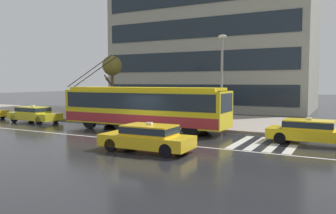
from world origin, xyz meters
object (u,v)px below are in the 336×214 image
object	(u,v)px
bus_shelter	(166,97)
taxi_oncoming_near	(148,137)
taxi_ahead_of_bus	(311,131)
trolleybus	(144,106)
taxi_queued_behind_bus	(34,114)
street_tree_bare	(112,67)
pedestrian_waiting_by_pole	(218,111)
street_lamp	(222,73)
pedestrian_approaching_curb	(205,103)
pedestrian_walking_past	(160,111)
pedestrian_at_shelter	(185,104)

from	to	relation	value
bus_shelter	taxi_oncoming_near	bearing A→B (deg)	-66.62
taxi_ahead_of_bus	trolleybus	bearing A→B (deg)	177.71
taxi_queued_behind_bus	street_tree_bare	xyz separation A→B (m)	(4.48, 4.51, 3.83)
pedestrian_waiting_by_pole	street_lamp	size ratio (longest dim) A/B	0.26
trolleybus	taxi_oncoming_near	bearing A→B (deg)	-56.84
pedestrian_waiting_by_pole	taxi_oncoming_near	bearing A→B (deg)	-89.64
trolleybus	street_lamp	xyz separation A→B (m)	(4.61, 2.71, 2.30)
pedestrian_approaching_curb	pedestrian_waiting_by_pole	bearing A→B (deg)	53.84
taxi_ahead_of_bus	street_tree_bare	size ratio (longest dim) A/B	0.85
taxi_queued_behind_bus	bus_shelter	size ratio (longest dim) A/B	1.21
pedestrian_walking_past	taxi_oncoming_near	bearing A→B (deg)	-64.42
taxi_oncoming_near	taxi_ahead_of_bus	distance (m)	8.73
pedestrian_waiting_by_pole	street_tree_bare	size ratio (longest dim) A/B	0.31
taxi_queued_behind_bus	street_tree_bare	bearing A→B (deg)	45.16
trolleybus	street_tree_bare	distance (m)	7.62
trolleybus	taxi_ahead_of_bus	xyz separation A→B (m)	(10.61, -0.42, -0.90)
street_lamp	pedestrian_walking_past	bearing A→B (deg)	-174.23
trolleybus	pedestrian_waiting_by_pole	distance (m)	5.64
taxi_queued_behind_bus	pedestrian_walking_past	size ratio (longest dim) A/B	2.69
pedestrian_approaching_curb	street_lamp	world-z (taller)	street_lamp
pedestrian_at_shelter	pedestrian_approaching_curb	size ratio (longest dim) A/B	0.95
bus_shelter	pedestrian_at_shelter	bearing A→B (deg)	-33.91
trolleybus	pedestrian_approaching_curb	xyz separation A→B (m)	(3.23, 3.03, 0.16)
taxi_ahead_of_bus	taxi_oncoming_near	bearing A→B (deg)	-139.15
taxi_oncoming_near	pedestrian_walking_past	world-z (taller)	pedestrian_walking_past
street_lamp	pedestrian_waiting_by_pole	bearing A→B (deg)	117.30
street_lamp	taxi_oncoming_near	bearing A→B (deg)	-93.90
taxi_oncoming_near	pedestrian_walking_past	size ratio (longest dim) A/B	2.60
trolleybus	pedestrian_at_shelter	xyz separation A→B (m)	(2.01, 2.42, 0.07)
taxi_ahead_of_bus	pedestrian_waiting_by_pole	xyz separation A→B (m)	(-6.66, 4.42, 0.41)
taxi_ahead_of_bus	pedestrian_at_shelter	world-z (taller)	pedestrian_at_shelter
pedestrian_at_shelter	bus_shelter	bearing A→B (deg)	146.09
taxi_queued_behind_bus	street_lamp	bearing A→B (deg)	11.85
pedestrian_approaching_curb	street_lamp	bearing A→B (deg)	-13.04
trolleybus	street_lamp	size ratio (longest dim) A/B	1.96
taxi_queued_behind_bus	street_tree_bare	size ratio (longest dim) A/B	0.85
trolleybus	pedestrian_approaching_curb	world-z (taller)	trolleybus
pedestrian_walking_past	street_lamp	size ratio (longest dim) A/B	0.27
taxi_oncoming_near	taxi_queued_behind_bus	xyz separation A→B (m)	(-14.19, 5.74, 0.00)
taxi_oncoming_near	taxi_ahead_of_bus	size ratio (longest dim) A/B	0.97
taxi_queued_behind_bus	pedestrian_at_shelter	world-z (taller)	pedestrian_at_shelter
taxi_oncoming_near	bus_shelter	xyz separation A→B (m)	(-4.39, 10.15, 1.39)
taxi_oncoming_near	taxi_queued_behind_bus	size ratio (longest dim) A/B	0.97
trolleybus	bus_shelter	distance (m)	4.07
pedestrian_walking_past	pedestrian_waiting_by_pole	bearing A→B (deg)	23.99
street_lamp	bus_shelter	bearing A→B (deg)	165.28
taxi_oncoming_near	pedestrian_waiting_by_pole	bearing A→B (deg)	90.36
taxi_queued_behind_bus	bus_shelter	distance (m)	10.84
pedestrian_approaching_curb	street_tree_bare	bearing A→B (deg)	173.09
bus_shelter	pedestrian_walking_past	world-z (taller)	bus_shelter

